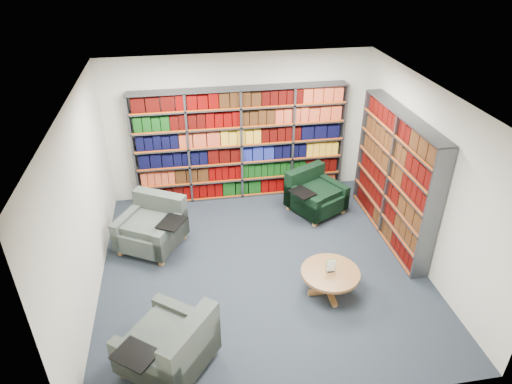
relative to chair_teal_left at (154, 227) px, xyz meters
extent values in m
cube|color=black|center=(1.69, -0.94, -0.35)|extent=(5.00, 5.00, 0.01)
cube|color=white|center=(1.69, -0.94, 2.46)|extent=(5.00, 5.00, 0.01)
cube|color=beige|center=(1.69, 1.56, 1.06)|extent=(5.00, 0.01, 2.80)
cube|color=beige|center=(1.69, -3.45, 1.06)|extent=(5.00, 0.01, 2.80)
cube|color=beige|center=(-0.82, -0.94, 1.06)|extent=(0.01, 5.00, 2.80)
cube|color=beige|center=(4.19, -0.94, 1.06)|extent=(0.01, 5.00, 2.80)
cube|color=#47494F|center=(1.69, 1.40, 0.76)|extent=(4.00, 0.28, 2.20)
cube|color=silver|center=(1.69, 1.53, 0.76)|extent=(4.00, 0.02, 2.20)
cube|color=#D84C0A|center=(1.69, 1.27, 0.76)|extent=(4.00, 0.01, 2.20)
cube|color=#310301|center=(1.69, 1.40, -0.16)|extent=(3.88, 0.21, 0.29)
cube|color=#A93E22|center=(1.69, 1.40, 0.20)|extent=(3.88, 0.21, 0.29)
cube|color=black|center=(1.69, 1.40, 0.57)|extent=(3.88, 0.21, 0.29)
cube|color=black|center=(1.69, 1.40, 0.94)|extent=(3.88, 0.21, 0.29)
cube|color=black|center=(1.69, 1.40, 1.30)|extent=(3.88, 0.21, 0.29)
cube|color=#310301|center=(1.69, 1.40, 1.67)|extent=(3.88, 0.21, 0.29)
cube|color=#47494F|center=(4.03, -0.34, 0.76)|extent=(0.28, 2.50, 2.20)
cube|color=silver|center=(4.16, -0.34, 0.76)|extent=(0.02, 2.50, 2.20)
cube|color=#D84C0A|center=(3.90, -0.34, 0.76)|extent=(0.02, 2.50, 2.20)
cube|color=#310301|center=(4.03, -0.34, -0.16)|extent=(0.21, 2.38, 0.29)
cube|color=#310301|center=(4.03, -0.34, 0.20)|extent=(0.21, 2.38, 0.29)
cube|color=#310301|center=(4.03, -0.34, 0.57)|extent=(0.21, 2.38, 0.29)
cube|color=#341B0A|center=(4.03, -0.34, 0.94)|extent=(0.21, 2.38, 0.29)
cube|color=#341B0A|center=(4.03, -0.34, 1.30)|extent=(0.21, 2.38, 0.29)
cube|color=#310301|center=(4.03, -0.34, 1.67)|extent=(0.21, 2.38, 0.29)
cube|color=#082336|center=(-0.05, -0.08, -0.07)|extent=(1.27, 1.27, 0.33)
cube|color=#082336|center=(0.13, 0.24, 0.13)|extent=(0.91, 0.64, 0.75)
cube|color=#082336|center=(-0.39, 0.12, 0.01)|extent=(0.59, 0.88, 0.50)
cube|color=#082336|center=(0.30, -0.27, 0.01)|extent=(0.59, 0.88, 0.50)
cube|color=black|center=(0.31, -0.34, 0.28)|extent=(0.53, 0.57, 0.03)
cube|color=olive|center=(-0.57, -0.22, -0.29)|extent=(0.10, 0.10, 0.10)
cube|color=olive|center=(0.10, -0.60, -0.29)|extent=(0.10, 0.10, 0.10)
cube|color=olive|center=(-0.19, 0.44, -0.29)|extent=(0.10, 0.10, 0.10)
cube|color=olive|center=(0.47, 0.07, -0.29)|extent=(0.10, 0.10, 0.10)
cube|color=black|center=(2.99, 0.53, -0.09)|extent=(1.18, 1.18, 0.31)
cube|color=black|center=(2.83, 0.83, 0.10)|extent=(0.86, 0.58, 0.70)
cube|color=black|center=(2.66, 0.36, -0.01)|extent=(0.53, 0.83, 0.46)
cube|color=black|center=(3.31, 0.70, -0.01)|extent=(0.53, 0.83, 0.46)
cube|color=black|center=(2.64, 0.29, 0.24)|extent=(0.49, 0.53, 0.02)
cube|color=olive|center=(2.84, 0.05, -0.29)|extent=(0.09, 0.09, 0.10)
cube|color=olive|center=(3.47, 0.38, -0.29)|extent=(0.09, 0.09, 0.10)
cube|color=olive|center=(2.50, 0.68, -0.29)|extent=(0.09, 0.09, 0.10)
cube|color=olive|center=(3.13, 1.02, -0.29)|extent=(0.09, 0.09, 0.10)
cube|color=#082336|center=(0.21, -2.59, -0.07)|extent=(1.32, 1.32, 0.34)
cube|color=#082336|center=(0.50, -2.82, 0.14)|extent=(0.74, 0.87, 0.75)
cube|color=#082336|center=(0.46, -2.28, 0.01)|extent=(0.84, 0.69, 0.50)
cube|color=#082336|center=(-0.03, -2.91, 0.01)|extent=(0.84, 0.69, 0.50)
cube|color=black|center=(-0.11, -2.91, 0.29)|extent=(0.58, 0.56, 0.03)
cube|color=olive|center=(0.14, -2.05, -0.29)|extent=(0.10, 0.10, 0.10)
cube|color=olive|center=(-0.33, -2.66, -0.29)|extent=(0.10, 0.10, 0.10)
cube|color=olive|center=(0.76, -2.52, -0.29)|extent=(0.10, 0.10, 0.10)
cylinder|color=#945338|center=(2.55, -1.68, 0.04)|extent=(0.86, 0.86, 0.05)
cylinder|color=#945338|center=(2.55, -1.68, -0.15)|extent=(0.11, 0.11, 0.34)
cube|color=#945338|center=(2.55, -1.68, -0.30)|extent=(0.62, 0.08, 0.06)
cube|color=#945338|center=(2.55, -1.68, -0.30)|extent=(0.08, 0.62, 0.06)
cube|color=black|center=(2.55, -1.68, 0.07)|extent=(0.10, 0.05, 0.01)
cube|color=white|center=(2.55, -1.68, 0.17)|extent=(0.13, 0.01, 0.19)
cube|color=#145926|center=(2.55, -1.67, 0.17)|extent=(0.15, 0.00, 0.20)
camera|label=1|loc=(0.63, -6.53, 4.37)|focal=32.00mm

